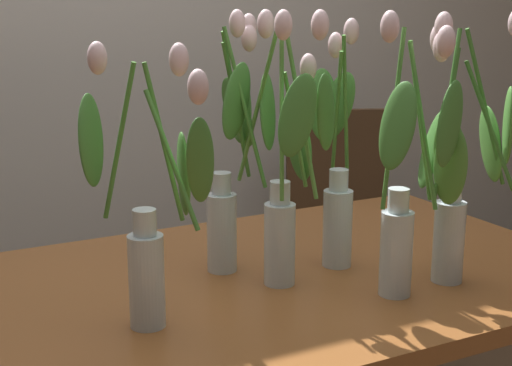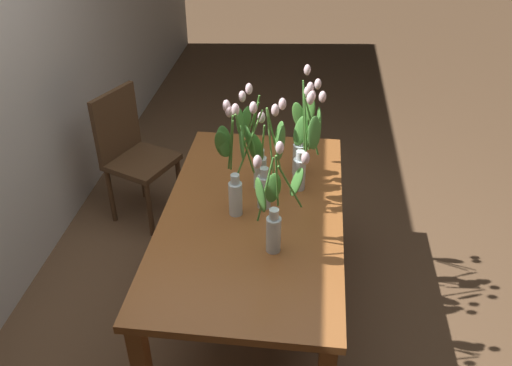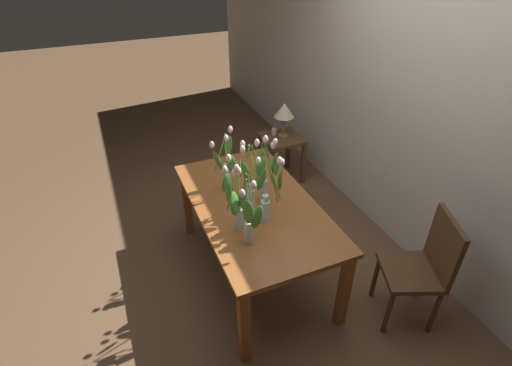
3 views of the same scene
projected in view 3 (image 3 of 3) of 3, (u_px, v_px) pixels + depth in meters
The scene contains 13 objects.
ground_plane at pixel (255, 270), 3.42m from camera, with size 18.00×18.00×0.00m, color brown.
room_wall_rear at pixel (417, 102), 3.14m from camera, with size 9.00×0.10×2.70m, color beige.
dining_table at pixel (255, 213), 3.06m from camera, with size 1.60×0.90×0.74m.
tulip_vase_0 at pixel (226, 168), 3.05m from camera, with size 0.24×0.23×0.53m.
tulip_vase_1 at pixel (266, 177), 2.90m from camera, with size 0.16×0.22×0.59m.
tulip_vase_2 at pixel (246, 217), 2.50m from camera, with size 0.26×0.19×0.59m.
tulip_vase_3 at pixel (236, 205), 2.62m from camera, with size 0.22×0.17×0.59m.
tulip_vase_4 at pixel (252, 182), 2.81m from camera, with size 0.24×0.25×0.59m.
tulip_vase_5 at pixel (270, 200), 2.72m from camera, with size 0.13×0.17×0.56m.
dining_chair at pixel (424, 265), 2.76m from camera, with size 0.52×0.52×0.93m.
side_table at pixel (282, 146), 4.44m from camera, with size 0.44×0.44×0.55m.
table_lamp at pixel (284, 111), 4.23m from camera, with size 0.22×0.22×0.40m.
pillar_candle at pixel (274, 132), 4.41m from camera, with size 0.06×0.06×0.07m, color beige.
Camera 3 is at (2.22, -0.94, 2.54)m, focal length 26.99 mm.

